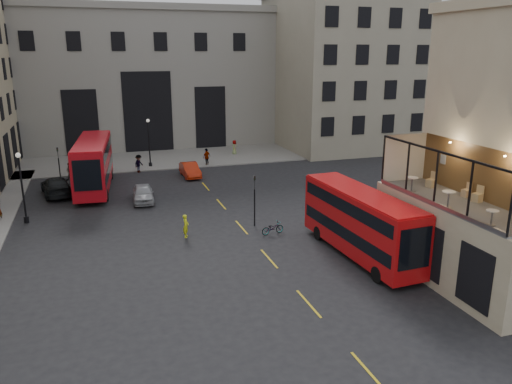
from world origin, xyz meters
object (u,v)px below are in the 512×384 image
object	(u,v)px
pedestrian_b	(139,164)
cafe_chair_b	(477,197)
street_lamp_b	(149,146)
cyclist	(186,226)
cafe_chair_c	(466,193)
street_lamp_a	(23,192)
cafe_table_near	(492,215)
pedestrian_a	(70,171)
bus_near	(360,220)
traffic_light_near	(255,194)
car_c	(56,186)
pedestrian_c	(207,157)
cafe_chair_d	(431,183)
cafe_table_mid	(449,197)
bus_far	(94,162)
pedestrian_d	(234,148)
car_b	(190,170)
bicycle	(273,228)
traffic_light_far	(59,162)
cafe_table_far	(412,182)

from	to	relation	value
pedestrian_b	cafe_chair_b	xyz separation A→B (m)	(14.97, -32.10, 3.92)
street_lamp_b	pedestrian_b	bearing A→B (deg)	-123.17
cyclist	cafe_chair_c	bearing A→B (deg)	-107.50
street_lamp_a	cafe_table_near	bearing A→B (deg)	-43.65
pedestrian_a	bus_near	bearing A→B (deg)	-43.23
traffic_light_near	car_c	world-z (taller)	traffic_light_near
pedestrian_c	cafe_chair_d	bearing A→B (deg)	67.10
pedestrian_b	cafe_table_near	xyz separation A→B (m)	(12.95, -35.32, 4.12)
cafe_table_mid	car_c	bearing A→B (deg)	128.60
bus_far	cyclist	world-z (taller)	bus_far
car_c	pedestrian_d	xyz separation A→B (m)	(19.95, 12.39, 0.10)
car_b	street_lamp_b	bearing A→B (deg)	118.92
bus_far	pedestrian_a	bearing A→B (deg)	116.83
bicycle	cafe_table_mid	world-z (taller)	cafe_table_mid
cafe_chair_c	street_lamp_a	bearing A→B (deg)	144.87
car_c	cafe_chair_b	bearing A→B (deg)	122.23
pedestrian_b	cafe_chair_d	distance (m)	32.51
pedestrian_a	pedestrian_d	size ratio (longest dim) A/B	0.96
car_b	pedestrian_d	world-z (taller)	pedestrian_d
traffic_light_far	cafe_table_mid	size ratio (longest dim) A/B	4.44
bus_far	cafe_table_far	xyz separation A→B (m)	(17.39, -23.49, 2.53)
pedestrian_d	cafe_table_mid	distance (m)	38.54
cafe_chair_b	cafe_chair_d	size ratio (longest dim) A/B	0.96
cyclist	car_c	bearing A→B (deg)	53.07
pedestrian_c	cafe_table_near	bearing A→B (deg)	62.45
bicycle	cafe_table_near	xyz separation A→B (m)	(5.84, -13.54, 4.63)
traffic_light_near	cafe_table_near	size ratio (longest dim) A/B	5.32
cyclist	cafe_table_near	bearing A→B (deg)	-121.54
street_lamp_a	car_b	world-z (taller)	street_lamp_a
pedestrian_d	cafe_chair_c	bearing A→B (deg)	178.73
street_lamp_b	cafe_chair_b	size ratio (longest dim) A/B	6.00
cafe_table_far	cafe_chair_d	bearing A→B (deg)	12.73
pedestrian_c	cafe_table_far	world-z (taller)	cafe_table_far
pedestrian_a	pedestrian_c	bearing A→B (deg)	20.86
bus_far	pedestrian_d	xyz separation A→B (m)	(16.62, 11.59, -1.71)
car_c	cyclist	world-z (taller)	car_c
street_lamp_a	cafe_table_far	distance (m)	27.37
bicycle	traffic_light_far	bearing A→B (deg)	30.29
car_c	cafe_table_near	xyz separation A→B (m)	(20.78, -28.81, 4.26)
car_c	pedestrian_c	xyz separation A→B (m)	(15.36, 7.46, 0.16)
pedestrian_b	cafe_table_near	bearing A→B (deg)	-119.41
traffic_light_near	pedestrian_a	xyz separation A→B (m)	(-13.21, 18.65, -1.55)
pedestrian_d	cafe_table_mid	world-z (taller)	cafe_table_mid
car_c	cafe_chair_b	size ratio (longest dim) A/B	6.30
cafe_table_far	bicycle	bearing A→B (deg)	127.96
pedestrian_c	cafe_table_mid	bearing A→B (deg)	63.00
street_lamp_b	bus_near	bearing A→B (deg)	-72.01
bus_far	car_c	xyz separation A→B (m)	(-3.33, -0.81, -1.80)
street_lamp_a	car_c	bearing A→B (deg)	76.54
street_lamp_b	bicycle	world-z (taller)	street_lamp_b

